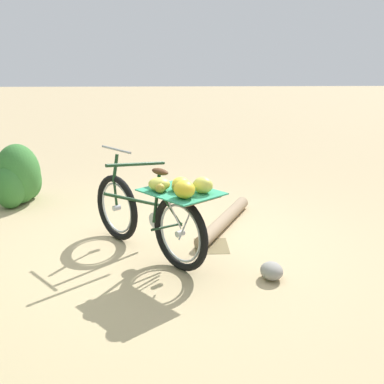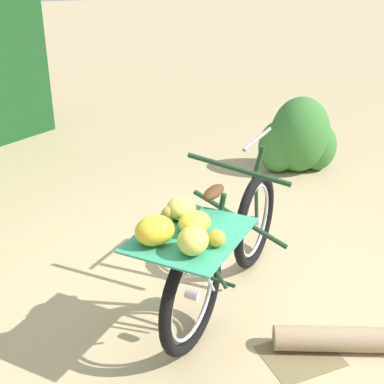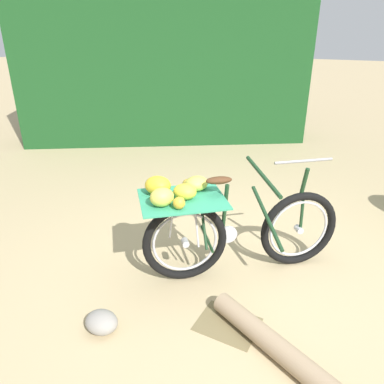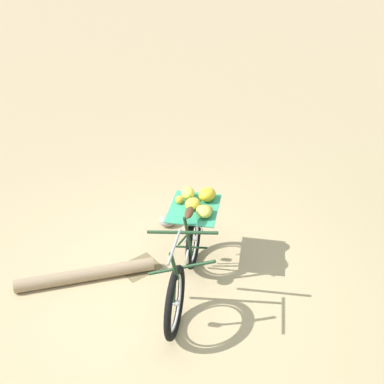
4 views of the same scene
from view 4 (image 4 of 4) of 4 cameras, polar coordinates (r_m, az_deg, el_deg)
name	(u,v)px [view 4 (image 4 of 4)]	position (r m, az deg, el deg)	size (l,w,h in m)	color
ground_plane	(171,287)	(5.14, -2.65, -12.02)	(60.00, 60.00, 0.00)	tan
bicycle	(188,250)	(4.85, -0.49, -7.43)	(1.55, 1.39, 1.03)	black
fallen_log	(86,275)	(5.31, -13.43, -10.28)	(0.15, 0.15, 1.56)	#9E8466
path_stone	(168,220)	(6.04, -3.08, -3.63)	(0.25, 0.21, 0.16)	gray
leaf_litter_patch	(140,267)	(5.42, -6.70, -9.51)	(0.44, 0.36, 0.01)	olive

